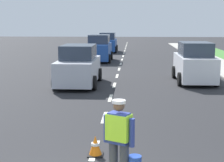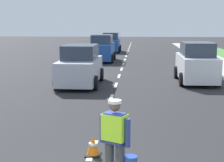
% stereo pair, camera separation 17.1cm
% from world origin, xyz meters
% --- Properties ---
extents(ground_plane, '(96.00, 96.00, 0.00)m').
position_xyz_m(ground_plane, '(0.00, 21.00, 0.00)').
color(ground_plane, '#28282B').
extents(lane_center_line, '(0.14, 46.40, 0.01)m').
position_xyz_m(lane_center_line, '(0.00, 25.20, 0.00)').
color(lane_center_line, silver).
rests_on(lane_center_line, ground).
extents(road_worker, '(0.75, 0.46, 1.67)m').
position_xyz_m(road_worker, '(0.69, 0.98, 0.93)').
color(road_worker, '#383D4C').
rests_on(road_worker, ground).
extents(traffic_cone_near, '(0.36, 0.36, 0.48)m').
position_xyz_m(traffic_cone_near, '(0.05, 2.38, 0.24)').
color(traffic_cone_near, black).
rests_on(traffic_cone_near, ground).
extents(car_oncoming_lead, '(2.05, 4.24, 2.00)m').
position_xyz_m(car_oncoming_lead, '(-1.79, 11.73, 0.93)').
color(car_oncoming_lead, silver).
rests_on(car_oncoming_lead, ground).
extents(car_oncoming_third, '(2.00, 3.84, 2.02)m').
position_xyz_m(car_oncoming_third, '(-1.75, 31.08, 0.94)').
color(car_oncoming_third, '#1E4799').
rests_on(car_oncoming_third, ground).
extents(car_parked_far, '(1.99, 4.04, 2.10)m').
position_xyz_m(car_parked_far, '(4.14, 12.93, 0.97)').
color(car_parked_far, silver).
rests_on(car_parked_far, ground).
extents(car_oncoming_second, '(2.02, 4.18, 2.12)m').
position_xyz_m(car_oncoming_second, '(-1.80, 22.46, 0.98)').
color(car_oncoming_second, '#1E4799').
rests_on(car_oncoming_second, ground).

